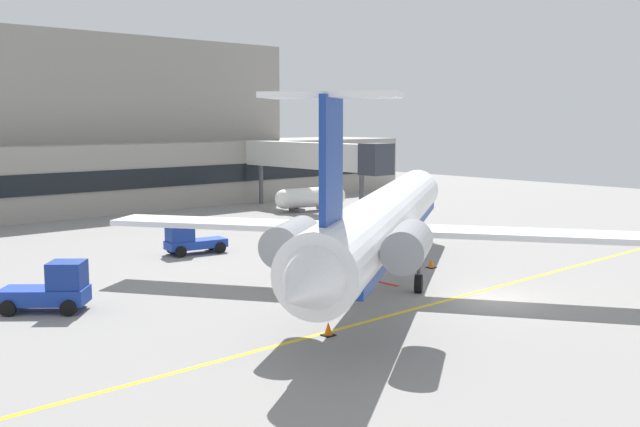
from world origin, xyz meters
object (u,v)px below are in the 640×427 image
object	(u,v)px
pushback_tractor	(190,240)
marshaller	(405,226)
baggage_tug	(52,289)
regional_jet	(384,220)
fuel_tank	(311,197)

from	to	relation	value
pushback_tractor	marshaller	world-z (taller)	pushback_tractor
baggage_tug	marshaller	size ratio (longest dim) A/B	2.06
regional_jet	pushback_tractor	distance (m)	14.65
baggage_tug	marshaller	xyz separation A→B (m)	(26.29, 2.57, -0.06)
regional_jet	baggage_tug	bearing A→B (deg)	155.69
regional_jet	fuel_tank	distance (m)	31.15
baggage_tug	pushback_tractor	distance (m)	14.13
regional_jet	fuel_tank	bearing A→B (deg)	55.46
pushback_tractor	fuel_tank	world-z (taller)	fuel_tank
regional_jet	fuel_tank	xyz separation A→B (m)	(17.62, 25.60, -2.19)
pushback_tractor	regional_jet	bearing A→B (deg)	-79.99
regional_jet	fuel_tank	size ratio (longest dim) A/B	4.14
regional_jet	marshaller	world-z (taller)	regional_jet
baggage_tug	marshaller	world-z (taller)	baggage_tug
marshaller	baggage_tug	bearing A→B (deg)	-174.42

